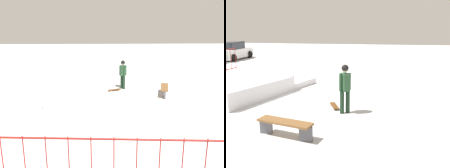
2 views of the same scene
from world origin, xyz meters
The scene contains 6 objects.
ground_plane centered at (0.00, 0.00, 0.00)m, with size 60.00×60.00×0.00m, color silver.
skate_ramp centered at (-0.36, 1.14, 0.32)m, with size 5.97×4.31×0.74m.
skater centered at (-2.24, -3.32, 1.01)m, with size 0.44×0.39×1.73m.
skateboard centered at (-1.73, -2.85, 0.08)m, with size 0.81×0.50×0.09m.
perimeter_fence centered at (0.00, 5.93, 0.77)m, with size 11.18×0.80×1.50m.
park_bench centered at (-4.44, -1.97, 0.36)m, with size 0.77×1.65×0.48m.
Camera 1 is at (-1.11, 11.26, 4.15)m, focal length 40.32 mm.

